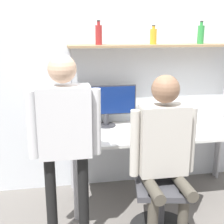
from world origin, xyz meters
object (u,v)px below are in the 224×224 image
at_px(cell_phone, 176,133).
at_px(bottle_green, 201,34).
at_px(laptop, 151,130).
at_px(bottle_red, 99,34).
at_px(person_standing, 65,129).
at_px(bottle_amber, 153,36).
at_px(monitor, 106,103).
at_px(office_chair, 161,202).
at_px(person_seated, 164,145).

distance_m(cell_phone, bottle_green, 1.11).
xyz_separation_m(laptop, bottle_red, (-0.46, 0.39, 0.92)).
bearing_deg(person_standing, bottle_green, 29.87).
bearing_deg(bottle_amber, cell_phone, -67.92).
bearing_deg(bottle_green, bottle_red, 180.00).
height_order(monitor, laptop, monitor).
bearing_deg(bottle_amber, office_chair, -100.01).
relative_size(monitor, bottle_green, 2.75).
bearing_deg(person_standing, laptop, 28.81).
xyz_separation_m(office_chair, person_standing, (-0.82, 0.01, 0.73)).
bearing_deg(office_chair, monitor, 112.40).
xyz_separation_m(office_chair, bottle_green, (0.68, 0.87, 1.44)).
xyz_separation_m(monitor, laptop, (0.39, -0.39, -0.20)).
bearing_deg(bottle_red, monitor, -2.56).
bearing_deg(bottle_amber, person_seated, -100.01).
bearing_deg(bottle_amber, bottle_green, -0.00).
bearing_deg(bottle_green, office_chair, -128.10).
xyz_separation_m(cell_phone, bottle_red, (-0.74, 0.39, 0.97)).
distance_m(cell_phone, person_standing, 1.26).
xyz_separation_m(person_seated, bottle_amber, (0.16, 0.92, 0.86)).
relative_size(office_chair, bottle_amber, 4.83).
distance_m(laptop, person_standing, 1.01).
bearing_deg(person_standing, cell_phone, 22.89).
xyz_separation_m(cell_phone, person_standing, (-1.14, -0.48, 0.26)).
relative_size(monitor, bottle_amber, 3.38).
bearing_deg(cell_phone, office_chair, -122.67).
height_order(person_standing, bottle_amber, bottle_amber).
distance_m(person_seated, bottle_red, 1.34).
distance_m(person_seated, bottle_amber, 1.26).
distance_m(bottle_green, bottle_red, 1.11).
relative_size(monitor, person_seated, 0.46).
bearing_deg(person_standing, monitor, 61.59).
bearing_deg(person_standing, office_chair, -0.36).
xyz_separation_m(laptop, person_seated, (-0.04, -0.52, 0.04)).
relative_size(cell_phone, person_standing, 0.09).
relative_size(person_seated, bottle_amber, 7.35).
bearing_deg(person_seated, bottle_amber, 79.99).
distance_m(office_chair, person_seated, 0.57).
height_order(laptop, cell_phone, laptop).
height_order(monitor, bottle_red, bottle_red).
bearing_deg(cell_phone, laptop, -178.70).
height_order(office_chair, bottle_amber, bottle_amber).
bearing_deg(bottle_amber, laptop, -106.72).
xyz_separation_m(bottle_green, bottle_red, (-1.11, 0.00, 0.00)).
relative_size(laptop, office_chair, 0.35).
bearing_deg(office_chair, laptop, 85.72).
xyz_separation_m(office_chair, person_seated, (-0.01, -0.04, 0.56)).
bearing_deg(person_seated, person_standing, 176.51).
distance_m(person_standing, bottle_green, 1.88).
xyz_separation_m(laptop, office_chair, (-0.04, -0.48, -0.52)).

